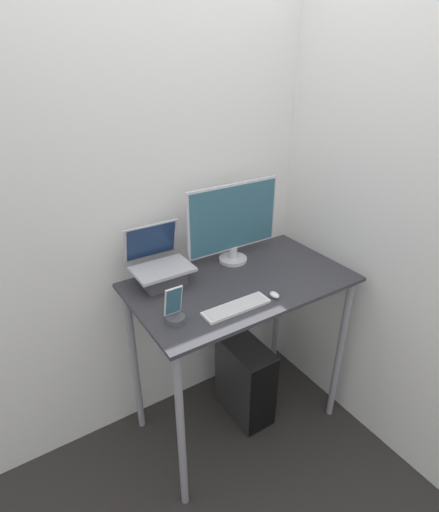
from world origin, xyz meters
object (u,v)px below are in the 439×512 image
object	(u,v)px
laptop	(161,269)
keyboard	(236,307)
cell_phone	(175,313)
monitor	(233,223)
mouse	(274,295)
computer_tower	(245,380)

from	to	relation	value
laptop	keyboard	world-z (taller)	laptop
laptop	cell_phone	distance (m)	0.35
monitor	cell_phone	distance (m)	0.66
keyboard	mouse	size ratio (longest dim) A/B	5.66
mouse	monitor	bearing A→B (deg)	83.83
monitor	keyboard	xyz separation A→B (m)	(-0.26, -0.40, -0.22)
keyboard	cell_phone	world-z (taller)	cell_phone
monitor	computer_tower	bearing A→B (deg)	-95.47
laptop	computer_tower	world-z (taller)	laptop
monitor	computer_tower	world-z (taller)	monitor
mouse	cell_phone	xyz separation A→B (m)	(-0.49, 0.08, 0.03)
monitor	mouse	world-z (taller)	monitor
monitor	computer_tower	xyz separation A→B (m)	(-0.02, -0.18, -0.98)
laptop	keyboard	distance (m)	0.45
keyboard	computer_tower	distance (m)	0.82
monitor	mouse	xyz separation A→B (m)	(-0.05, -0.42, -0.22)
monitor	cell_phone	bearing A→B (deg)	-147.61
laptop	keyboard	bearing A→B (deg)	-64.44
mouse	computer_tower	xyz separation A→B (m)	(0.03, 0.24, -0.76)
monitor	cell_phone	xyz separation A→B (m)	(-0.54, -0.34, -0.18)
mouse	cell_phone	distance (m)	0.50
monitor	keyboard	distance (m)	0.53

